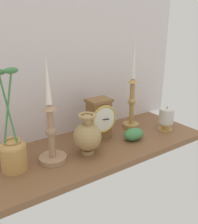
{
  "coord_description": "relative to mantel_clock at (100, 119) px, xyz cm",
  "views": [
    {
      "loc": [
        -47.48,
        -75.59,
        46.02
      ],
      "look_at": [
        3.74,
        0.0,
        14.0
      ],
      "focal_mm": 39.17,
      "sensor_mm": 36.0,
      "label": 1
    }
  ],
  "objects": [
    {
      "name": "brass_vase_bulbous",
      "position": [
        -11.29,
        -8.43,
        -1.83
      ],
      "size": [
        10.8,
        10.8,
        16.02
      ],
      "color": "#A58652",
      "rests_on": "ground_plane"
    },
    {
      "name": "ground_plane",
      "position": [
        -6.95,
        -4.27,
        -10.33
      ],
      "size": [
        100.0,
        36.0,
        2.4
      ],
      "primitive_type": "cube",
      "color": "brown"
    },
    {
      "name": "back_wall",
      "position": [
        -6.95,
        14.23,
        23.37
      ],
      "size": [
        120.0,
        2.0,
        65.0
      ],
      "primitive_type": "cube",
      "color": "silver",
      "rests_on": "ground_plane"
    },
    {
      "name": "candlestick_tall_left",
      "position": [
        -24.61,
        -6.11,
        1.71
      ],
      "size": [
        9.98,
        9.98,
        37.88
      ],
      "color": "#A27B5B",
      "rests_on": "ground_plane"
    },
    {
      "name": "candlestick_tall_center",
      "position": [
        19.8,
        2.15,
        6.41
      ],
      "size": [
        7.76,
        7.76,
        44.02
      ],
      "color": "#AD8848",
      "rests_on": "ground_plane"
    },
    {
      "name": "pillar_candle_front",
      "position": [
        31.11,
        -9.42,
        -3.45
      ],
      "size": [
        6.82,
        6.82,
        11.47
      ],
      "color": "tan",
      "rests_on": "ground_plane"
    },
    {
      "name": "brass_vase_jar",
      "position": [
        -37.49,
        -4.0,
        -1.77
      ],
      "size": [
        9.15,
        8.96,
        34.33
      ],
      "color": "#BC8A49",
      "rests_on": "ground_plane"
    },
    {
      "name": "ivy_sprig",
      "position": [
        11.22,
        -9.34,
        -6.54
      ],
      "size": [
        9.42,
        6.59,
        5.18
      ],
      "color": "#418149",
      "rests_on": "ground_plane"
    },
    {
      "name": "mantel_clock",
      "position": [
        0.0,
        0.0,
        0.0
      ],
      "size": [
        12.0,
        9.1,
        17.68
      ],
      "color": "brown",
      "rests_on": "ground_plane"
    }
  ]
}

